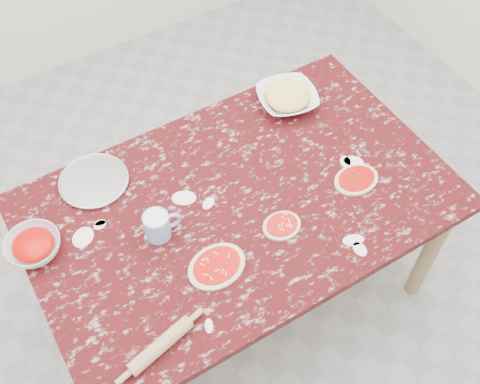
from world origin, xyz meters
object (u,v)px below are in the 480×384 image
worktable (240,212)px  rolling_pin (161,345)px  cheese_bowl (287,99)px  pizza_tray (94,181)px  flour_mug (158,225)px  sauce_bowl (34,246)px

worktable → rolling_pin: bearing=-144.3°
worktable → cheese_bowl: 0.56m
worktable → pizza_tray: 0.58m
worktable → rolling_pin: rolling_pin is taller
cheese_bowl → pizza_tray: bearing=178.1°
flour_mug → rolling_pin: 0.44m
pizza_tray → sauce_bowl: sauce_bowl is taller
sauce_bowl → rolling_pin: 0.60m
rolling_pin → worktable: bearing=35.7°
sauce_bowl → cheese_bowl: (1.18, 0.15, 0.00)m
pizza_tray → cheese_bowl: size_ratio=1.06×
worktable → rolling_pin: 0.65m
pizza_tray → sauce_bowl: size_ratio=1.36×
rolling_pin → sauce_bowl: bearing=111.8°
sauce_bowl → rolling_pin: bearing=-68.2°
sauce_bowl → flour_mug: flour_mug is taller
flour_mug → rolling_pin: (-0.19, -0.39, -0.03)m
pizza_tray → rolling_pin: size_ratio=1.11×
worktable → flour_mug: bearing=176.4°
worktable → cheese_bowl: size_ratio=6.37×
worktable → flour_mug: flour_mug is taller
sauce_bowl → cheese_bowl: size_ratio=0.78×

